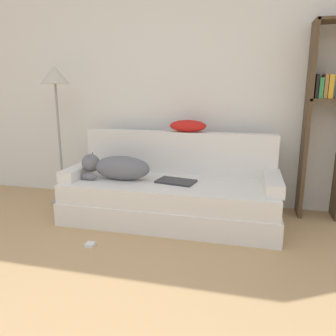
% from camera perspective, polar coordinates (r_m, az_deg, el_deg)
% --- Properties ---
extents(wall_back, '(8.19, 0.06, 2.70)m').
position_cam_1_polar(wall_back, '(3.66, -0.04, 15.26)').
color(wall_back, silver).
rests_on(wall_back, ground_plane).
extents(couch, '(2.01, 0.84, 0.39)m').
position_cam_1_polar(couch, '(3.17, 0.42, -5.72)').
color(couch, silver).
rests_on(couch, ground_plane).
extents(couch_backrest, '(1.97, 0.15, 0.43)m').
position_cam_1_polar(couch_backrest, '(3.40, 1.83, 2.74)').
color(couch_backrest, silver).
rests_on(couch_backrest, couch).
extents(couch_arm_left, '(0.15, 0.65, 0.10)m').
position_cam_1_polar(couch_arm_left, '(3.43, -14.88, -0.38)').
color(couch_arm_left, silver).
rests_on(couch_arm_left, couch).
extents(couch_arm_right, '(0.15, 0.65, 0.10)m').
position_cam_1_polar(couch_arm_right, '(3.02, 17.83, -2.41)').
color(couch_arm_right, silver).
rests_on(couch_arm_right, couch).
extents(dog, '(0.69, 0.24, 0.25)m').
position_cam_1_polar(dog, '(3.19, -9.05, 0.16)').
color(dog, slate).
rests_on(dog, couch).
extents(laptop, '(0.39, 0.28, 0.02)m').
position_cam_1_polar(laptop, '(3.08, 1.40, -2.33)').
color(laptop, '#2D2D30').
rests_on(laptop, couch).
extents(throw_pillow, '(0.38, 0.21, 0.12)m').
position_cam_1_polar(throw_pillow, '(3.36, 3.50, 7.33)').
color(throw_pillow, red).
rests_on(throw_pillow, couch_backrest).
extents(bookshelf, '(0.37, 0.26, 1.85)m').
position_cam_1_polar(bookshelf, '(3.44, 25.77, 8.58)').
color(bookshelf, '#4C3823').
rests_on(bookshelf, ground_plane).
extents(floor_lamp, '(0.30, 0.30, 1.48)m').
position_cam_1_polar(floor_lamp, '(3.70, -18.98, 12.82)').
color(floor_lamp, gray).
rests_on(floor_lamp, ground_plane).
extents(power_adapter, '(0.07, 0.07, 0.03)m').
position_cam_1_polar(power_adapter, '(2.79, -13.42, -12.86)').
color(power_adapter, silver).
rests_on(power_adapter, ground_plane).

